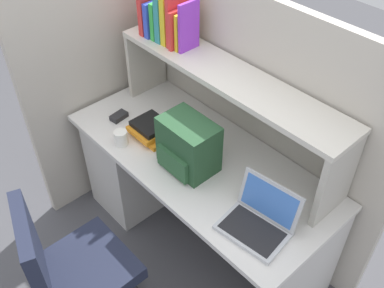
% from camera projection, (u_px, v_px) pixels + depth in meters
% --- Properties ---
extents(ground_plane, '(8.00, 8.00, 0.00)m').
position_uv_depth(ground_plane, '(198.00, 237.00, 2.92)').
color(ground_plane, '#4C4C51').
extents(desk, '(1.60, 0.70, 0.73)m').
position_uv_depth(desk, '(157.00, 162.00, 2.86)').
color(desk, silver).
rests_on(desk, ground_plane).
extents(cubicle_partition_rear, '(1.84, 0.05, 1.55)m').
position_uv_depth(cubicle_partition_rear, '(246.00, 121.00, 2.59)').
color(cubicle_partition_rear, '#BCB5A8').
rests_on(cubicle_partition_rear, ground_plane).
extents(cubicle_partition_left, '(0.05, 1.06, 1.55)m').
position_uv_depth(cubicle_partition_left, '(103.00, 88.00, 2.85)').
color(cubicle_partition_left, '#BCB5A8').
rests_on(cubicle_partition_left, ground_plane).
extents(overhead_hutch, '(1.44, 0.28, 0.45)m').
position_uv_depth(overhead_hutch, '(228.00, 89.00, 2.30)').
color(overhead_hutch, '#BCB7AC').
rests_on(overhead_hutch, desk).
extents(reference_books_on_shelf, '(0.32, 0.18, 0.29)m').
position_uv_depth(reference_books_on_shelf, '(168.00, 18.00, 2.41)').
color(reference_books_on_shelf, red).
rests_on(reference_books_on_shelf, overhead_hutch).
extents(laptop, '(0.34, 0.29, 0.22)m').
position_uv_depth(laptop, '(259.00, 219.00, 2.04)').
color(laptop, '#B7BABF').
rests_on(laptop, desk).
extents(backpack, '(0.30, 0.23, 0.29)m').
position_uv_depth(backpack, '(188.00, 146.00, 2.29)').
color(backpack, '#264C2D').
rests_on(backpack, desk).
extents(computer_mouse, '(0.07, 0.11, 0.03)m').
position_uv_depth(computer_mouse, '(119.00, 116.00, 2.67)').
color(computer_mouse, '#262628').
rests_on(computer_mouse, desk).
extents(paper_cup, '(0.08, 0.08, 0.09)m').
position_uv_depth(paper_cup, '(121.00, 138.00, 2.48)').
color(paper_cup, white).
rests_on(paper_cup, desk).
extents(desk_book_stack, '(0.26, 0.20, 0.08)m').
position_uv_depth(desk_book_stack, '(150.00, 129.00, 2.54)').
color(desk_book_stack, orange).
rests_on(desk_book_stack, desk).
extents(office_chair, '(0.52, 0.54, 0.93)m').
position_uv_depth(office_chair, '(77.00, 280.00, 2.24)').
color(office_chair, black).
rests_on(office_chair, ground_plane).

